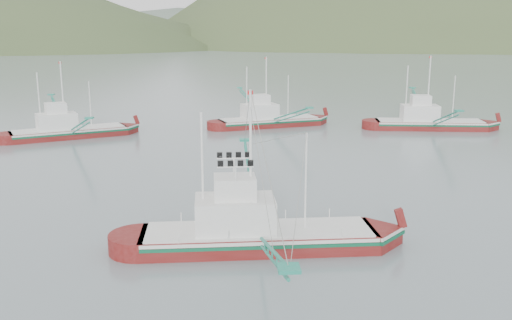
{
  "coord_description": "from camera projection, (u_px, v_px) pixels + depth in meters",
  "views": [
    {
      "loc": [
        -2.54,
        -32.59,
        12.01
      ],
      "look_at": [
        0.0,
        6.0,
        3.2
      ],
      "focal_mm": 40.0,
      "sensor_mm": 36.0,
      "label": 1
    }
  ],
  "objects": [
    {
      "name": "bg_boat_left",
      "position": [
        68.0,
        121.0,
        64.89
      ],
      "size": [
        13.02,
        21.93,
        9.34
      ],
      "rotation": [
        0.0,
        0.0,
        0.42
      ],
      "color": "#62100E",
      "rests_on": "ground"
    },
    {
      "name": "ground",
      "position": [
        262.0,
        233.0,
        34.54
      ],
      "size": [
        1200.0,
        1200.0,
        0.0
      ],
      "primitive_type": "plane",
      "color": "slate",
      "rests_on": "ground"
    },
    {
      "name": "bg_boat_right",
      "position": [
        429.0,
        117.0,
        70.61
      ],
      "size": [
        13.61,
        23.9,
        9.72
      ],
      "rotation": [
        0.0,
        0.0,
        -0.13
      ],
      "color": "#62100E",
      "rests_on": "ground"
    },
    {
      "name": "ridge_distant",
      "position": [
        250.0,
        42.0,
        581.28
      ],
      "size": [
        960.0,
        400.0,
        240.0
      ],
      "primitive_type": "ellipsoid",
      "color": "slate",
      "rests_on": "ground"
    },
    {
      "name": "bg_boat_far",
      "position": [
        268.0,
        113.0,
        72.52
      ],
      "size": [
        13.39,
        22.89,
        9.49
      ],
      "rotation": [
        0.0,
        0.0,
        0.29
      ],
      "color": "#62100E",
      "rests_on": "ground"
    },
    {
      "name": "main_boat",
      "position": [
        255.0,
        225.0,
        31.9
      ],
      "size": [
        13.22,
        23.85,
        9.65
      ],
      "rotation": [
        0.0,
        0.0,
        0.02
      ],
      "color": "#62100E",
      "rests_on": "ground"
    }
  ]
}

